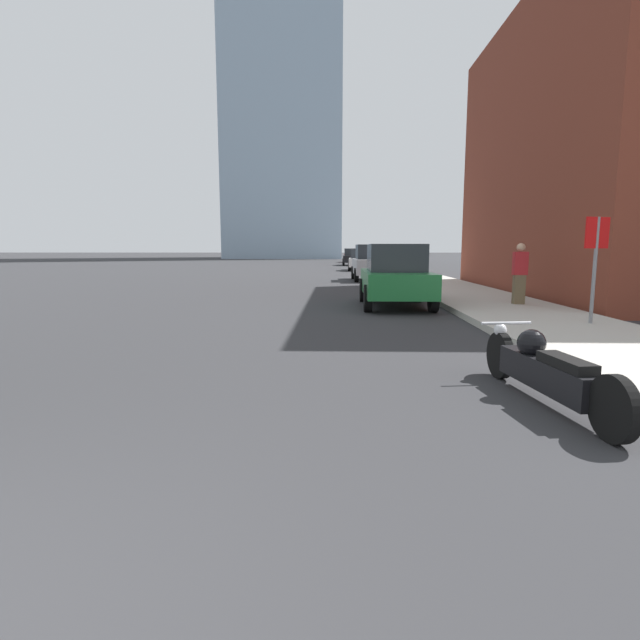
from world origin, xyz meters
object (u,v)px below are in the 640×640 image
(parked_car_silver, at_px, (371,263))
(parked_car_red, at_px, (352,255))
(pedestrian, at_px, (520,273))
(stop_sign, at_px, (596,251))
(parked_car_white, at_px, (361,260))
(parked_car_green, at_px, (395,276))
(parked_car_black, at_px, (352,257))
(motorcycle, at_px, (544,369))

(parked_car_silver, distance_m, parked_car_red, 33.80)
(parked_car_red, height_order, pedestrian, pedestrian)
(parked_car_silver, distance_m, stop_sign, 15.91)
(pedestrian, bearing_deg, parked_car_silver, 104.52)
(parked_car_white, bearing_deg, stop_sign, -81.02)
(parked_car_green, bearing_deg, parked_car_black, 90.44)
(parked_car_green, bearing_deg, motorcycle, -86.28)
(motorcycle, height_order, stop_sign, stop_sign)
(stop_sign, bearing_deg, parked_car_black, 95.12)
(motorcycle, bearing_deg, stop_sign, 51.97)
(parked_car_green, bearing_deg, parked_car_red, 89.98)
(parked_car_black, relative_size, pedestrian, 2.75)
(parked_car_white, bearing_deg, motorcycle, -87.12)
(parked_car_white, distance_m, pedestrian, 23.96)
(parked_car_green, height_order, pedestrian, pedestrian)
(parked_car_red, bearing_deg, parked_car_silver, -87.34)
(parked_car_green, height_order, parked_car_red, parked_car_green)
(parked_car_black, distance_m, stop_sign, 38.98)
(parked_car_silver, height_order, pedestrian, parked_car_silver)
(parked_car_green, bearing_deg, stop_sign, -49.88)
(parked_car_white, distance_m, parked_car_red, 22.10)
(parked_car_black, bearing_deg, motorcycle, -88.71)
(stop_sign, xyz_separation_m, pedestrian, (-0.18, 3.48, -0.60))
(motorcycle, xyz_separation_m, parked_car_silver, (-0.44, 20.31, 0.53))
(parked_car_black, xyz_separation_m, parked_car_red, (0.34, 10.52, 0.01))
(motorcycle, xyz_separation_m, pedestrian, (2.68, 8.24, 0.60))
(parked_car_green, distance_m, parked_car_white, 23.18)
(parked_car_silver, xyz_separation_m, parked_car_red, (0.16, 33.80, -0.08))
(motorcycle, relative_size, parked_car_silver, 0.68)
(motorcycle, bearing_deg, parked_car_silver, 84.17)
(motorcycle, relative_size, stop_sign, 1.30)
(parked_car_silver, bearing_deg, stop_sign, -79.57)
(stop_sign, bearing_deg, motorcycle, -120.95)
(parked_car_red, bearing_deg, parked_car_white, -87.28)
(parked_car_green, relative_size, parked_car_red, 0.93)
(motorcycle, bearing_deg, parked_car_red, 83.22)
(pedestrian, bearing_deg, motorcycle, -108.02)
(parked_car_white, height_order, parked_car_black, parked_car_black)
(parked_car_silver, height_order, parked_car_black, parked_car_silver)
(parked_car_black, bearing_deg, parked_car_red, 88.61)
(parked_car_white, height_order, parked_car_red, parked_car_red)
(pedestrian, bearing_deg, stop_sign, -87.09)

